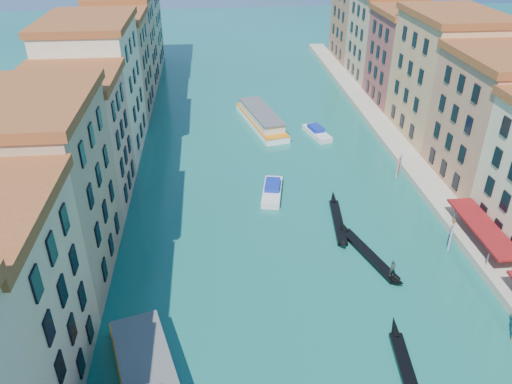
# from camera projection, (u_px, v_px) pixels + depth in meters

# --- Properties ---
(left_bank_palazzos) EXTENTS (12.80, 128.40, 21.00)m
(left_bank_palazzos) POSITION_uv_depth(u_px,v_px,m) (89.00, 107.00, 72.13)
(left_bank_palazzos) COLOR beige
(left_bank_palazzos) RESTS_ON ground
(right_bank_palazzos) EXTENTS (12.80, 128.40, 21.00)m
(right_bank_palazzos) POSITION_uv_depth(u_px,v_px,m) (460.00, 94.00, 76.94)
(right_bank_palazzos) COLOR #AB5241
(right_bank_palazzos) RESTS_ON ground
(quay) EXTENTS (4.00, 140.00, 1.00)m
(quay) POSITION_uv_depth(u_px,v_px,m) (401.00, 151.00, 80.91)
(quay) COLOR #ACA68B
(quay) RESTS_ON ground
(mooring_poles_right) EXTENTS (1.44, 54.24, 3.20)m
(mooring_poles_right) POSITION_uv_depth(u_px,v_px,m) (500.00, 301.00, 49.07)
(mooring_poles_right) COLOR brown
(mooring_poles_right) RESTS_ON ground
(vaporetto_far) EXTENTS (8.16, 19.13, 2.77)m
(vaporetto_far) POSITION_uv_depth(u_px,v_px,m) (261.00, 118.00, 91.11)
(vaporetto_far) COLOR white
(vaporetto_far) RESTS_ON ground
(gondola_fore) EXTENTS (4.98, 13.23, 2.70)m
(gondola_fore) POSITION_uv_depth(u_px,v_px,m) (369.00, 253.00, 57.19)
(gondola_fore) COLOR black
(gondola_fore) RESTS_ON ground
(gondola_right) EXTENTS (2.42, 12.97, 2.59)m
(gondola_right) POSITION_uv_depth(u_px,v_px,m) (409.00, 378.00, 42.04)
(gondola_right) COLOR black
(gondola_right) RESTS_ON ground
(gondola_far) EXTENTS (2.49, 12.97, 1.84)m
(gondola_far) POSITION_uv_depth(u_px,v_px,m) (338.00, 220.00, 63.37)
(gondola_far) COLOR black
(gondola_far) RESTS_ON ground
(motorboat_mid) EXTENTS (3.93, 8.19, 1.63)m
(motorboat_mid) POSITION_uv_depth(u_px,v_px,m) (272.00, 190.00, 69.42)
(motorboat_mid) COLOR silver
(motorboat_mid) RESTS_ON ground
(motorboat_far) EXTENTS (4.18, 7.75, 1.53)m
(motorboat_far) POSITION_uv_depth(u_px,v_px,m) (317.00, 132.00, 87.29)
(motorboat_far) COLOR silver
(motorboat_far) RESTS_ON ground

